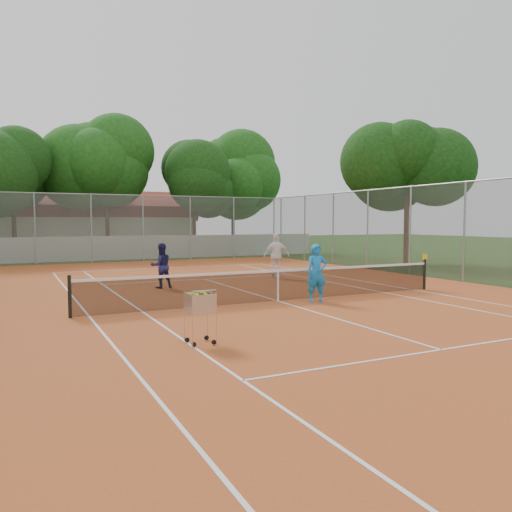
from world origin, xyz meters
name	(u,v)px	position (x,y,z in m)	size (l,w,h in m)	color
ground	(278,302)	(0.00, 0.00, 0.00)	(120.00, 120.00, 0.00)	#16360E
court_pad	(278,301)	(0.00, 0.00, 0.01)	(18.00, 34.00, 0.02)	#B35222
court_lines	(278,301)	(0.00, 0.00, 0.02)	(10.98, 23.78, 0.01)	white
tennis_net	(278,285)	(0.00, 0.00, 0.51)	(11.88, 0.10, 0.98)	black
perimeter_fence	(278,236)	(0.00, 0.00, 2.00)	(18.00, 34.00, 4.00)	slate
boundary_wall	(136,248)	(0.00, 19.00, 0.75)	(26.00, 0.30, 1.50)	silver
clubhouse	(83,224)	(-2.00, 29.00, 2.20)	(16.40, 9.00, 4.40)	beige
tropical_trees	(125,184)	(0.00, 22.00, 5.00)	(29.00, 19.00, 10.00)	black
player_near	(317,273)	(0.99, -0.62, 0.89)	(0.63, 0.41, 1.73)	#197FD7
player_far_left	(161,266)	(-2.36, 4.49, 0.83)	(0.79, 0.61, 1.62)	#191C4D
player_far_right	(277,256)	(2.99, 5.57, 0.97)	(1.12, 0.46, 1.90)	white
ball_hopper	(200,316)	(-3.91, -3.96, 0.57)	(0.53, 0.53, 1.11)	silver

